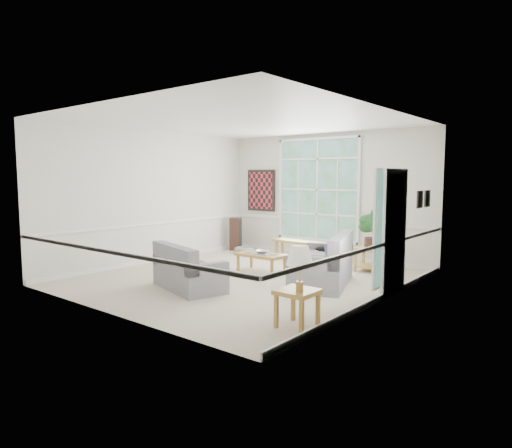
{
  "coord_description": "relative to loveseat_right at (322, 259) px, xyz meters",
  "views": [
    {
      "loc": [
        5.63,
        -6.65,
        1.96
      ],
      "look_at": [
        0.1,
        0.2,
        1.05
      ],
      "focal_mm": 32.0,
      "sensor_mm": 36.0,
      "label": 1
    }
  ],
  "objects": [
    {
      "name": "floor",
      "position": [
        -1.43,
        -0.47,
        -0.47
      ],
      "size": [
        5.5,
        6.0,
        0.01
      ],
      "primitive_type": "cube",
      "color": "#BDAE9B",
      "rests_on": "ground"
    },
    {
      "name": "ceiling",
      "position": [
        -1.43,
        -0.47,
        2.53
      ],
      "size": [
        5.5,
        6.0,
        0.02
      ],
      "primitive_type": "cube",
      "color": "white",
      "rests_on": "ground"
    },
    {
      "name": "wall_back",
      "position": [
        -1.43,
        2.53,
        1.03
      ],
      "size": [
        5.5,
        0.02,
        3.0
      ],
      "primitive_type": "cube",
      "color": "silver",
      "rests_on": "ground"
    },
    {
      "name": "wall_front",
      "position": [
        -1.43,
        -3.47,
        1.03
      ],
      "size": [
        5.5,
        0.02,
        3.0
      ],
      "primitive_type": "cube",
      "color": "silver",
      "rests_on": "ground"
    },
    {
      "name": "wall_left",
      "position": [
        -4.18,
        -0.47,
        1.03
      ],
      "size": [
        0.02,
        6.0,
        3.0
      ],
      "primitive_type": "cube",
      "color": "silver",
      "rests_on": "ground"
    },
    {
      "name": "wall_right",
      "position": [
        1.32,
        -0.47,
        1.03
      ],
      "size": [
        0.02,
        6.0,
        3.0
      ],
      "primitive_type": "cube",
      "color": "silver",
      "rests_on": "ground"
    },
    {
      "name": "window_back",
      "position": [
        -1.63,
        2.49,
        1.18
      ],
      "size": [
        2.3,
        0.08,
        2.4
      ],
      "primitive_type": "cube",
      "color": "white",
      "rests_on": "wall_back"
    },
    {
      "name": "entry_door",
      "position": [
        1.28,
        0.13,
        0.58
      ],
      "size": [
        0.08,
        0.9,
        2.1
      ],
      "primitive_type": "cube",
      "color": "white",
      "rests_on": "floor"
    },
    {
      "name": "door_sidelight",
      "position": [
        1.28,
        -0.5,
        0.68
      ],
      "size": [
        0.08,
        0.26,
        1.9
      ],
      "primitive_type": "cube",
      "color": "white",
      "rests_on": "wall_right"
    },
    {
      "name": "wall_art",
      "position": [
        -3.38,
        2.48,
        1.13
      ],
      "size": [
        0.9,
        0.06,
        1.1
      ],
      "primitive_type": "cube",
      "color": "#5B1B21",
      "rests_on": "wall_back"
    },
    {
      "name": "wall_frame_near",
      "position": [
        1.28,
        1.28,
        1.08
      ],
      "size": [
        0.04,
        0.26,
        0.32
      ],
      "primitive_type": "cube",
      "color": "black",
      "rests_on": "wall_right"
    },
    {
      "name": "wall_frame_far",
      "position": [
        1.28,
        1.68,
        1.08
      ],
      "size": [
        0.04,
        0.26,
        0.32
      ],
      "primitive_type": "cube",
      "color": "black",
      "rests_on": "wall_right"
    },
    {
      "name": "loveseat_right",
      "position": [
        0.0,
        0.0,
        0.0
      ],
      "size": [
        1.43,
        1.93,
        0.93
      ],
      "primitive_type": "cube",
      "rotation": [
        0.0,
        0.0,
        0.35
      ],
      "color": "slate",
      "rests_on": "floor"
    },
    {
      "name": "loveseat_front",
      "position": [
        -1.65,
        -1.73,
        -0.07
      ],
      "size": [
        1.62,
        1.14,
        0.79
      ],
      "primitive_type": "cube",
      "rotation": [
        0.0,
        0.0,
        -0.29
      ],
      "color": "slate",
      "rests_on": "floor"
    },
    {
      "name": "coffee_table",
      "position": [
        -1.55,
        0.18,
        -0.28
      ],
      "size": [
        1.04,
        0.58,
        0.38
      ],
      "primitive_type": "cube",
      "rotation": [
        0.0,
        0.0,
        -0.02
      ],
      "color": "#AC823B",
      "rests_on": "floor"
    },
    {
      "name": "pewter_bowl",
      "position": [
        -1.55,
        0.22,
        -0.04
      ],
      "size": [
        0.38,
        0.38,
        0.08
      ],
      "primitive_type": "imported",
      "rotation": [
        0.0,
        0.0,
        0.21
      ],
      "color": "#A3A3A9",
      "rests_on": "coffee_table"
    },
    {
      "name": "window_bench",
      "position": [
        -1.49,
        1.87,
        -0.25
      ],
      "size": [
        1.92,
        0.45,
        0.44
      ],
      "primitive_type": "cube",
      "rotation": [
        0.0,
        0.0,
        -0.04
      ],
      "color": "#AC823B",
      "rests_on": "floor"
    },
    {
      "name": "end_table",
      "position": [
        0.14,
        1.65,
        -0.22
      ],
      "size": [
        0.5,
        0.5,
        0.5
      ],
      "primitive_type": "cube",
      "rotation": [
        0.0,
        0.0,
        0.01
      ],
      "color": "#AC823B",
      "rests_on": "floor"
    },
    {
      "name": "houseplant",
      "position": [
        0.14,
        1.71,
        0.45
      ],
      "size": [
        0.51,
        0.51,
        0.83
      ],
      "primitive_type": null,
      "rotation": [
        0.0,
        0.0,
        -0.07
      ],
      "color": "#1E5021",
      "rests_on": "end_table"
    },
    {
      "name": "side_table",
      "position": [
        0.97,
        -2.26,
        -0.22
      ],
      "size": [
        0.49,
        0.49,
        0.5
      ],
      "primitive_type": "cube",
      "rotation": [
        0.0,
        0.0,
        0.0
      ],
      "color": "#AC823B",
      "rests_on": "floor"
    },
    {
      "name": "table_lamp",
      "position": [
        1.05,
        -2.33,
        0.33
      ],
      "size": [
        0.44,
        0.44,
        0.59
      ],
      "primitive_type": null,
      "rotation": [
        0.0,
        0.0,
        0.34
      ],
      "color": "white",
      "rests_on": "side_table"
    },
    {
      "name": "pet_bed",
      "position": [
        -3.39,
        1.78,
        -0.4
      ],
      "size": [
        0.6,
        0.6,
        0.14
      ],
      "primitive_type": "cylinder",
      "rotation": [
        0.0,
        0.0,
        0.27
      ],
      "color": "gray",
      "rests_on": "floor"
    },
    {
      "name": "floor_speaker",
      "position": [
        -3.83,
        1.95,
        -0.03
      ],
      "size": [
        0.32,
        0.28,
        0.87
      ],
      "primitive_type": "cube",
      "rotation": [
        0.0,
        0.0,
        0.27
      ],
      "color": "#38201A",
      "rests_on": "floor"
    },
    {
      "name": "cat",
      "position": [
        -0.3,
        0.54,
        0.08
      ],
      "size": [
        0.32,
        0.23,
        0.15
      ],
      "primitive_type": "ellipsoid",
      "rotation": [
        0.0,
        0.0,
        0.03
      ],
      "color": "black",
      "rests_on": "loveseat_right"
    }
  ]
}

